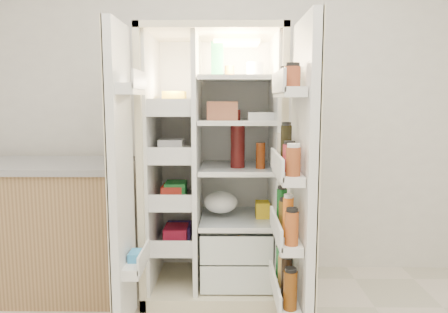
{
  "coord_description": "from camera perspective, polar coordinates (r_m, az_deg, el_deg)",
  "views": [
    {
      "loc": [
        -0.08,
        -1.28,
        1.35
      ],
      "look_at": [
        -0.1,
        1.25,
        1.0
      ],
      "focal_mm": 34.0,
      "sensor_mm": 36.0,
      "label": 1
    }
  ],
  "objects": [
    {
      "name": "wall_back",
      "position": [
        3.28,
        1.78,
        7.77
      ],
      "size": [
        4.0,
        0.02,
        2.7
      ],
      "primitive_type": "cube",
      "color": "beige",
      "rests_on": "floor"
    },
    {
      "name": "fridge_door",
      "position": [
        2.32,
        10.08,
        -4.13
      ],
      "size": [
        0.17,
        0.58,
        1.72
      ],
      "color": "white",
      "rests_on": "floor"
    },
    {
      "name": "kitchen_counter",
      "position": [
        3.28,
        -23.97,
        -8.63
      ],
      "size": [
        1.27,
        0.67,
        0.92
      ],
      "color": "#9E7B4F",
      "rests_on": "floor"
    },
    {
      "name": "freezer_door",
      "position": [
        2.45,
        -13.61,
        -3.21
      ],
      "size": [
        0.15,
        0.4,
        1.72
      ],
      "color": "white",
      "rests_on": "floor"
    },
    {
      "name": "refrigerator",
      "position": [
        2.99,
        -1.06,
        -3.86
      ],
      "size": [
        0.92,
        0.7,
        1.8
      ],
      "color": "beige",
      "rests_on": "floor"
    }
  ]
}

